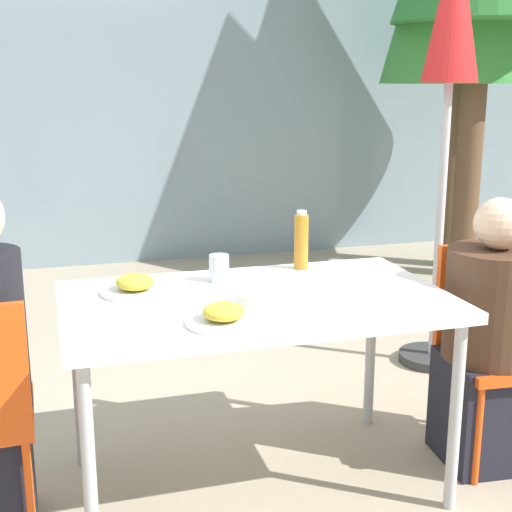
# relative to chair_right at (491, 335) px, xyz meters

# --- Properties ---
(ground_plane) EXTENTS (24.00, 24.00, 0.00)m
(ground_plane) POSITION_rel_chair_right_xyz_m (-1.00, 0.00, -0.51)
(ground_plane) COLOR tan
(building_facade) EXTENTS (10.00, 0.20, 3.00)m
(building_facade) POSITION_rel_chair_right_xyz_m (-1.00, 3.73, 0.99)
(building_facade) COLOR gray
(building_facade) RESTS_ON ground
(dining_table) EXTENTS (1.39, 0.82, 0.76)m
(dining_table) POSITION_rel_chair_right_xyz_m (-1.00, 0.00, 0.19)
(dining_table) COLOR white
(dining_table) RESTS_ON ground
(chair_right) EXTENTS (0.43, 0.43, 0.87)m
(chair_right) POSITION_rel_chair_right_xyz_m (0.00, 0.00, 0.00)
(chair_right) COLOR #E54C14
(chair_right) RESTS_ON ground
(person_right) EXTENTS (0.38, 0.38, 1.09)m
(person_right) POSITION_rel_chair_right_xyz_m (-0.06, -0.08, -0.01)
(person_right) COLOR black
(person_right) RESTS_ON ground
(closed_umbrella) EXTENTS (0.36, 0.36, 2.28)m
(closed_umbrella) POSITION_rel_chair_right_xyz_m (0.28, 0.91, 1.18)
(closed_umbrella) COLOR #333333
(closed_umbrella) RESTS_ON ground
(plate_0) EXTENTS (0.25, 0.25, 0.07)m
(plate_0) POSITION_rel_chair_right_xyz_m (-1.18, -0.26, 0.28)
(plate_0) COLOR white
(plate_0) RESTS_ON dining_table
(plate_1) EXTENTS (0.26, 0.26, 0.07)m
(plate_1) POSITION_rel_chair_right_xyz_m (-1.41, 0.17, 0.28)
(plate_1) COLOR white
(plate_1) RESTS_ON dining_table
(bottle) EXTENTS (0.06, 0.06, 0.24)m
(bottle) POSITION_rel_chair_right_xyz_m (-0.71, 0.33, 0.37)
(bottle) COLOR #B7751E
(bottle) RESTS_ON dining_table
(drinking_cup) EXTENTS (0.08, 0.08, 0.11)m
(drinking_cup) POSITION_rel_chair_right_xyz_m (-1.08, 0.23, 0.30)
(drinking_cup) COLOR silver
(drinking_cup) RESTS_ON dining_table
(salad_bowl) EXTENTS (0.16, 0.16, 0.05)m
(salad_bowl) POSITION_rel_chair_right_xyz_m (-1.03, -0.10, 0.28)
(salad_bowl) COLOR white
(salad_bowl) RESTS_ON dining_table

